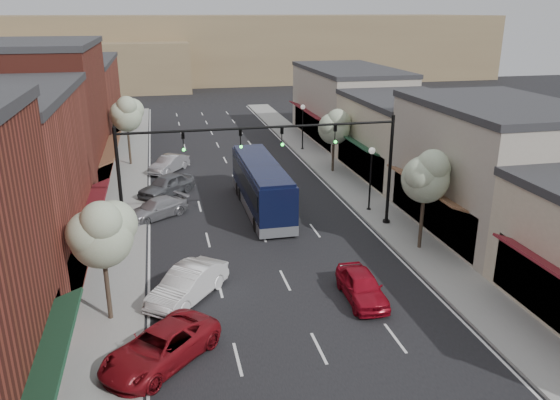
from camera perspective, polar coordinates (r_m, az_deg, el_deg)
ground at (r=26.07m, az=1.54°, el=-10.38°), size 160.00×160.00×0.00m
sidewalk_left at (r=42.52m, az=-15.77°, el=0.95°), size 2.80×73.00×0.15m
sidewalk_right at (r=44.70m, az=6.22°, el=2.45°), size 2.80×73.00×0.15m
curb_left at (r=42.46m, az=-13.89°, el=1.08°), size 0.25×73.00×0.17m
curb_right at (r=44.28m, az=4.50°, el=2.34°), size 0.25×73.00×0.17m
bldg_left_midfar at (r=43.48m, az=-24.08°, el=7.66°), size 10.14×14.10×10.90m
bldg_left_far at (r=59.24m, az=-21.13°, el=9.48°), size 10.14×18.10×8.40m
bldg_right_midnear at (r=35.16m, az=21.31°, el=3.10°), size 9.14×12.10×7.90m
bldg_right_midfar at (r=45.44m, az=12.95°, el=6.38°), size 9.14×12.10×6.40m
bldg_right_far at (r=58.06m, az=7.10°, el=9.92°), size 9.14×16.10×7.40m
hill_far at (r=112.31m, az=-10.11°, el=15.40°), size 120.00×30.00×12.00m
hill_near at (r=102.21m, az=-24.13°, el=12.60°), size 50.00×20.00×8.00m
signal_mast_right at (r=33.05m, az=7.72°, el=4.58°), size 8.22×0.46×7.00m
signal_mast_left at (r=31.07m, az=-12.18°, el=3.37°), size 8.22×0.46×7.00m
tree_right_near at (r=30.62m, az=15.11°, el=2.57°), size 2.85×2.65×5.95m
tree_right_far at (r=45.06m, az=5.75°, el=7.74°), size 2.85×2.65×5.43m
tree_left_near at (r=23.69m, az=-18.10°, el=-3.20°), size 2.85×2.65×5.69m
tree_left_far at (r=48.68m, az=-15.72°, el=8.72°), size 2.85×2.65×6.13m
lamp_post_near at (r=36.49m, az=9.49°, el=3.25°), size 0.44×0.44×4.44m
lamp_post_far at (r=52.67m, az=2.39°, el=8.39°), size 0.44×0.44×4.44m
coach_bus at (r=36.71m, az=-1.95°, el=1.55°), size 2.45×10.89×3.33m
red_hatchback at (r=26.04m, az=8.54°, el=-8.89°), size 1.77×4.14×1.39m
parked_car_a at (r=22.05m, az=-12.39°, el=-14.80°), size 5.22×5.19×1.40m
parked_car_b at (r=26.11m, az=-9.61°, el=-8.66°), size 4.24×4.73×1.56m
parked_car_c at (r=36.52m, az=-12.79°, el=-0.88°), size 4.60×3.87×1.26m
parked_car_d at (r=40.73m, az=-11.77°, el=1.53°), size 4.62×4.55×1.57m
parked_car_e at (r=46.78m, az=-11.51°, el=3.72°), size 3.65×4.29×1.39m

